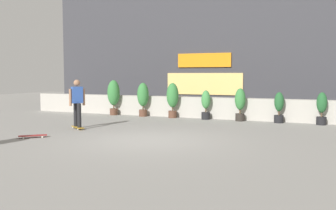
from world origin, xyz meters
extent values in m
plane|color=gray|center=(0.00, 0.00, 0.00)|extent=(48.00, 48.00, 0.00)
cube|color=#B2ADA3|center=(0.00, 6.00, 0.45)|extent=(18.00, 0.40, 0.90)
cube|color=#38383D|center=(0.00, 10.00, 3.25)|extent=(20.00, 2.00, 6.50)
cube|color=orange|center=(-1.19, 8.96, 2.60)|extent=(2.80, 0.08, 0.70)
cube|color=#F2CC72|center=(-1.19, 8.97, 1.40)|extent=(4.00, 0.06, 1.10)
cylinder|color=brown|center=(-4.47, 5.55, 0.15)|extent=(0.36, 0.36, 0.30)
cylinder|color=brown|center=(-4.47, 5.55, 0.38)|extent=(0.06, 0.06, 0.15)
ellipsoid|color=#387F3D|center=(-4.47, 5.55, 1.03)|extent=(0.57, 0.57, 1.16)
cylinder|color=brown|center=(-2.94, 5.55, 0.15)|extent=(0.36, 0.36, 0.30)
cylinder|color=brown|center=(-2.94, 5.55, 0.38)|extent=(0.06, 0.06, 0.15)
ellipsoid|color=#387F3D|center=(-2.94, 5.55, 0.98)|extent=(0.51, 0.51, 1.05)
cylinder|color=brown|center=(-1.51, 5.55, 0.15)|extent=(0.36, 0.36, 0.30)
cylinder|color=brown|center=(-1.51, 5.55, 0.38)|extent=(0.06, 0.06, 0.15)
ellipsoid|color=#387F3D|center=(-1.51, 5.55, 0.98)|extent=(0.52, 0.52, 1.06)
cylinder|color=black|center=(-0.01, 5.55, 0.15)|extent=(0.36, 0.36, 0.30)
cylinder|color=brown|center=(-0.01, 5.55, 0.38)|extent=(0.06, 0.06, 0.15)
ellipsoid|color=#428C47|center=(-0.01, 5.55, 0.83)|extent=(0.38, 0.38, 0.77)
cylinder|color=#2D2823|center=(1.43, 5.55, 0.15)|extent=(0.36, 0.36, 0.30)
cylinder|color=brown|center=(1.43, 5.55, 0.38)|extent=(0.06, 0.06, 0.15)
ellipsoid|color=#387F3D|center=(1.43, 5.55, 0.89)|extent=(0.43, 0.43, 0.87)
cylinder|color=black|center=(2.95, 5.55, 0.15)|extent=(0.36, 0.36, 0.30)
cylinder|color=brown|center=(2.95, 5.55, 0.38)|extent=(0.06, 0.06, 0.15)
ellipsoid|color=#235B2D|center=(2.95, 5.55, 0.82)|extent=(0.36, 0.36, 0.74)
cylinder|color=black|center=(4.48, 5.55, 0.15)|extent=(0.36, 0.36, 0.30)
cylinder|color=brown|center=(4.48, 5.55, 0.38)|extent=(0.06, 0.06, 0.15)
ellipsoid|color=#235B2D|center=(4.48, 5.55, 0.83)|extent=(0.37, 0.37, 0.77)
cube|color=#BF8C26|center=(-3.21, 1.10, 0.07)|extent=(0.77, 0.62, 0.02)
cylinder|color=silver|center=(-3.47, 1.18, 0.03)|extent=(0.06, 0.06, 0.06)
cylinder|color=silver|center=(-3.38, 1.31, 0.03)|extent=(0.06, 0.06, 0.06)
cylinder|color=silver|center=(-3.04, 0.89, 0.03)|extent=(0.06, 0.06, 0.06)
cylinder|color=silver|center=(-2.95, 1.02, 0.03)|extent=(0.06, 0.06, 0.06)
cylinder|color=black|center=(-3.36, 1.20, 0.49)|extent=(0.14, 0.14, 0.82)
cylinder|color=black|center=(-3.06, 1.00, 0.49)|extent=(0.14, 0.14, 0.82)
cube|color=#3359B2|center=(-3.21, 1.10, 1.18)|extent=(0.37, 0.41, 0.56)
sphere|color=#9E7051|center=(-3.21, 1.10, 1.59)|extent=(0.22, 0.22, 0.22)
cylinder|color=#9E7051|center=(-3.35, 0.91, 1.10)|extent=(0.09, 0.09, 0.58)
cylinder|color=#9E7051|center=(-3.08, 1.29, 1.10)|extent=(0.09, 0.09, 0.58)
cube|color=maroon|center=(-3.32, -0.93, 0.07)|extent=(0.72, 0.70, 0.02)
cylinder|color=silver|center=(-3.19, -0.70, 0.03)|extent=(0.06, 0.06, 0.06)
cylinder|color=silver|center=(-3.07, -0.81, 0.03)|extent=(0.06, 0.06, 0.06)
cylinder|color=silver|center=(-3.56, -1.05, 0.03)|extent=(0.06, 0.06, 0.06)
cylinder|color=silver|center=(-3.45, -1.17, 0.03)|extent=(0.06, 0.06, 0.06)
camera|label=1|loc=(4.74, -9.61, 1.86)|focal=40.67mm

